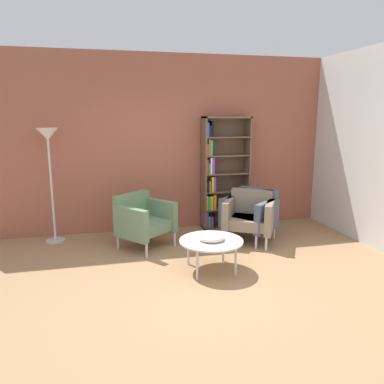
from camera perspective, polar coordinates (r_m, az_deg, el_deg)
name	(u,v)px	position (r m, az deg, el deg)	size (l,w,h in m)	color
ground_plane	(200,290)	(4.35, 1.19, -14.66)	(8.32, 8.32, 0.00)	#9E7751
brick_back_panel	(163,144)	(6.33, -4.41, 7.32)	(6.40, 0.12, 2.90)	#9E5642
bookshelf_tall	(221,175)	(6.41, 4.44, 2.66)	(0.80, 0.30, 1.90)	brown
coffee_table_low	(211,242)	(4.72, 2.94, -7.64)	(0.80, 0.80, 0.40)	silver
decorative_bowl	(211,237)	(4.70, 2.95, -6.91)	(0.32, 0.32, 0.05)	beige
armchair_by_bookshelf	(143,219)	(5.60, -7.49, -4.13)	(0.95, 0.94, 0.78)	slate
armchair_corner_red	(250,215)	(5.82, 8.74, -3.54)	(0.93, 0.91, 0.78)	gray
armchair_spare_guest	(251,213)	(5.95, 8.95, -3.21)	(0.94, 0.95, 0.78)	#4C566B
floor_lamp_torchiere	(48,148)	(5.95, -21.00, 6.28)	(0.32, 0.32, 1.74)	silver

